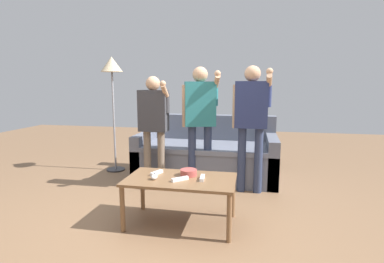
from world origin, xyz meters
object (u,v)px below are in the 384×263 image
Objects in this scene: snack_bowl at (189,172)px; player_center at (200,113)px; couch at (207,156)px; floor_lamp at (112,74)px; game_remote_wand_spare at (202,178)px; player_left at (154,119)px; game_remote_wand_near at (157,173)px; coffee_table at (181,184)px; player_right at (251,114)px; game_remote_wand_far at (180,179)px; game_remote_nunchuk at (154,177)px.

snack_bowl is 1.08m from player_center.
player_center reaches higher than couch.
floor_lamp is 2.46m from game_remote_wand_spare.
game_remote_wand_near is (0.30, -0.83, -0.43)m from player_left.
floor_lamp is 10.84× the size of game_remote_wand_near.
coffee_table is 1.32m from player_right.
player_right is 1.20m from game_remote_wand_spare.
game_remote_wand_far is 0.21m from game_remote_wand_spare.
player_left reaches higher than coffee_table.
player_center is (-0.02, -0.48, 0.66)m from couch.
coffee_table is 0.10m from game_remote_wand_far.
game_remote_wand_spare is at bearing -9.42° from game_remote_wand_near.
coffee_table is at bearing -58.48° from player_left.
couch reaches higher than game_remote_wand_spare.
game_remote_wand_near is 1.09× the size of game_remote_wand_far.
couch is 0.82m from player_center.
couch is 1.37× the size of player_left.
floor_lamp is at bearing 160.40° from player_center.
coffee_table is 0.59× the size of floor_lamp.
couch reaches higher than game_remote_wand_near.
floor_lamp reaches higher than player_left.
game_remote_nunchuk is 1.26m from player_center.
floor_lamp is 10.69× the size of game_remote_wand_spare.
game_remote_wand_spare is (0.46, -0.08, -0.00)m from game_remote_wand_near.
player_left is (-0.58, -0.63, 0.59)m from couch.
player_center is 1.00× the size of player_right.
game_remote_wand_near is at bearing -133.72° from player_right.
floor_lamp reaches higher than game_remote_wand_far.
player_center is (0.00, 1.06, 0.57)m from coffee_table.
floor_lamp is 1.22× the size of player_left.
game_remote_wand_near is (-0.26, -0.98, -0.50)m from player_center.
floor_lamp is (-1.43, 0.02, 1.17)m from couch.
coffee_table is 0.28m from game_remote_wand_near.
game_remote_wand_spare is (0.15, -0.10, -0.01)m from snack_bowl.
player_left reaches higher than game_remote_nunchuk.
player_left reaches higher than game_remote_wand_spare.
snack_bowl is 0.11× the size of player_left.
game_remote_nunchuk is 0.06× the size of player_center.
game_remote_nunchuk is 0.05× the size of floor_lamp.
game_remote_wand_near is at bearing -52.27° from floor_lamp.
game_remote_nunchuk is 2.25m from floor_lamp.
player_right is at bearing 67.09° from game_remote_wand_spare.
player_left is 1.21m from game_remote_wand_far.
player_left is 1.19m from player_right.
snack_bowl is 1.00× the size of game_remote_wand_near.
game_remote_wand_spare is (0.18, -1.54, 0.16)m from couch.
game_remote_wand_far is (1.42, -1.63, -1.01)m from floor_lamp.
player_right reaches higher than coffee_table.
player_center is at bearing 78.54° from game_remote_nunchuk.
game_remote_wand_far is at bearing -59.80° from player_left.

